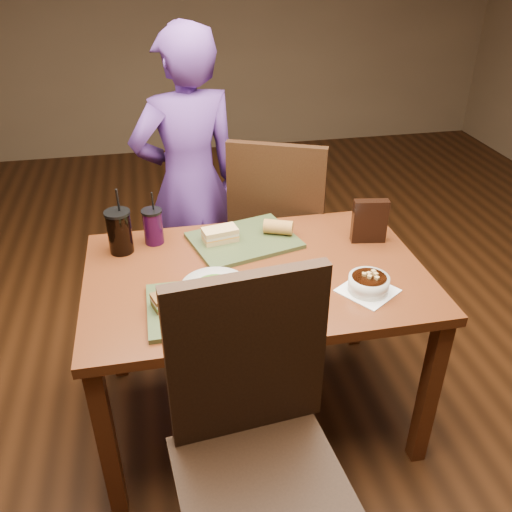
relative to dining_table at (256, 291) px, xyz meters
The scene contains 16 objects.
ground 0.66m from the dining_table, ahead, with size 6.00×6.00×0.00m, color #381C0B.
dining_table is the anchor object (origin of this frame).
chair_near 0.67m from the dining_table, 101.53° to the right, with size 0.52×0.52×1.10m.
chair_far 0.68m from the dining_table, 72.75° to the left, with size 0.60×0.62×1.06m.
diner 0.86m from the dining_table, 102.12° to the left, with size 0.57×0.37×1.55m, color #4D2A73.
tray_near 0.30m from the dining_table, 136.68° to the right, with size 0.42×0.32×0.02m, color #334021.
tray_far 0.25m from the dining_table, 91.18° to the left, with size 0.42×0.32×0.02m, color #334021.
salad_bowl 0.30m from the dining_table, 134.49° to the right, with size 0.23×0.23×0.08m.
soup_bowl 0.45m from the dining_table, 29.26° to the right, with size 0.25×0.25×0.07m.
sandwich_near 0.41m from the dining_table, 152.19° to the right, with size 0.12×0.10×0.05m.
sandwich_far 0.29m from the dining_table, 113.77° to the left, with size 0.15×0.10×0.06m.
baguette_near 0.37m from the dining_table, 99.27° to the right, with size 0.06×0.06×0.11m, color #AD7533.
baguette_far 0.32m from the dining_table, 59.61° to the left, with size 0.06×0.06×0.12m, color #AD7533.
cup_cola 0.60m from the dining_table, 152.93° to the left, with size 0.10×0.10×0.28m.
cup_berry 0.51m from the dining_table, 140.49° to the left, with size 0.09×0.09×0.23m.
chip_bag 0.56m from the dining_table, 15.78° to the left, with size 0.14×0.04×0.19m, color black.
Camera 1 is at (-0.34, -1.72, 1.88)m, focal length 38.00 mm.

